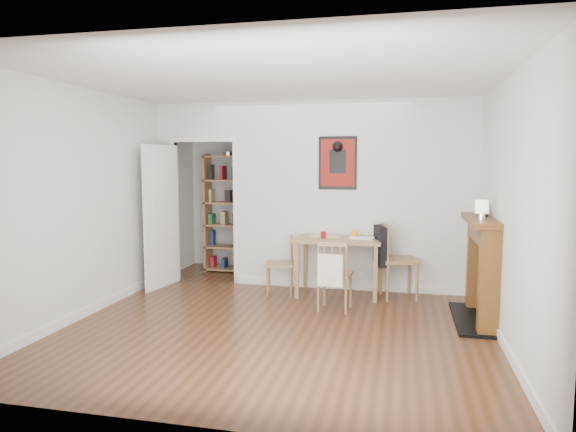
% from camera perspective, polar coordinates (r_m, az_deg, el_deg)
% --- Properties ---
extents(ground, '(5.20, 5.20, 0.00)m').
position_cam_1_polar(ground, '(6.06, -0.07, -10.91)').
color(ground, '#58301C').
rests_on(ground, ground).
extents(room_shell, '(5.20, 5.20, 5.20)m').
position_cam_1_polar(room_shell, '(7.11, 3.11, 2.26)').
color(room_shell, silver).
rests_on(room_shell, ground).
extents(dining_table, '(1.13, 0.72, 0.77)m').
position_cam_1_polar(dining_table, '(6.82, 5.66, -3.19)').
color(dining_table, olive).
rests_on(dining_table, ground).
extents(chair_left, '(0.46, 0.46, 0.80)m').
position_cam_1_polar(chair_left, '(6.90, -0.92, -5.40)').
color(chair_left, '#A4704C').
rests_on(chair_left, ground).
extents(chair_right, '(0.65, 0.60, 0.98)m').
position_cam_1_polar(chair_right, '(6.81, 12.05, -4.75)').
color(chair_right, '#A4704C').
rests_on(chair_right, ground).
extents(chair_front, '(0.45, 0.51, 0.85)m').
position_cam_1_polar(chair_front, '(6.16, 5.21, -6.50)').
color(chair_front, '#A4704C').
rests_on(chair_front, ground).
extents(bookshelf, '(0.79, 0.32, 1.89)m').
position_cam_1_polar(bookshelf, '(8.28, -6.51, 0.22)').
color(bookshelf, olive).
rests_on(bookshelf, ground).
extents(fireplace, '(0.45, 1.25, 1.16)m').
position_cam_1_polar(fireplace, '(6.07, 20.85, -5.27)').
color(fireplace, brown).
rests_on(fireplace, ground).
extents(red_glass, '(0.07, 0.07, 0.09)m').
position_cam_1_polar(red_glass, '(6.75, 3.95, -2.09)').
color(red_glass, maroon).
rests_on(red_glass, dining_table).
extents(orange_fruit, '(0.09, 0.09, 0.09)m').
position_cam_1_polar(orange_fruit, '(6.88, 7.41, -1.98)').
color(orange_fruit, orange).
rests_on(orange_fruit, dining_table).
extents(placemat, '(0.41, 0.33, 0.00)m').
position_cam_1_polar(placemat, '(6.93, 4.17, -2.24)').
color(placemat, beige).
rests_on(placemat, dining_table).
extents(notebook, '(0.34, 0.26, 0.02)m').
position_cam_1_polar(notebook, '(6.78, 8.22, -2.42)').
color(notebook, white).
rests_on(notebook, dining_table).
extents(mantel_lamp, '(0.14, 0.14, 0.21)m').
position_cam_1_polar(mantel_lamp, '(5.66, 20.74, 0.85)').
color(mantel_lamp, silver).
rests_on(mantel_lamp, fireplace).
extents(ceramic_jar_a, '(0.10, 0.10, 0.12)m').
position_cam_1_polar(ceramic_jar_a, '(6.13, 20.88, 0.53)').
color(ceramic_jar_a, black).
rests_on(ceramic_jar_a, fireplace).
extents(ceramic_jar_b, '(0.07, 0.07, 0.09)m').
position_cam_1_polar(ceramic_jar_b, '(6.24, 20.64, 0.51)').
color(ceramic_jar_b, black).
rests_on(ceramic_jar_b, fireplace).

